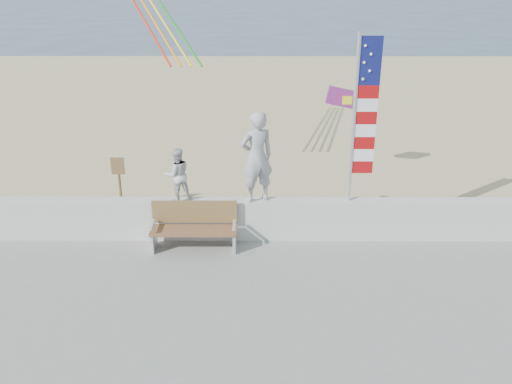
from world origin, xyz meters
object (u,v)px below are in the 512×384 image
adult (257,157)px  flag (361,113)px  child (177,175)px  bench (194,226)px

adult → flag: size_ratio=0.56×
adult → child: 1.73m
child → flag: bearing=156.7°
child → bench: (0.36, -0.45, -0.98)m
adult → bench: bearing=-3.6°
adult → child: bearing=-22.6°
adult → bench: (-1.32, -0.45, -1.37)m
bench → flag: bearing=7.6°
child → flag: (3.77, -0.00, 1.33)m
flag → adult: bearing=180.0°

